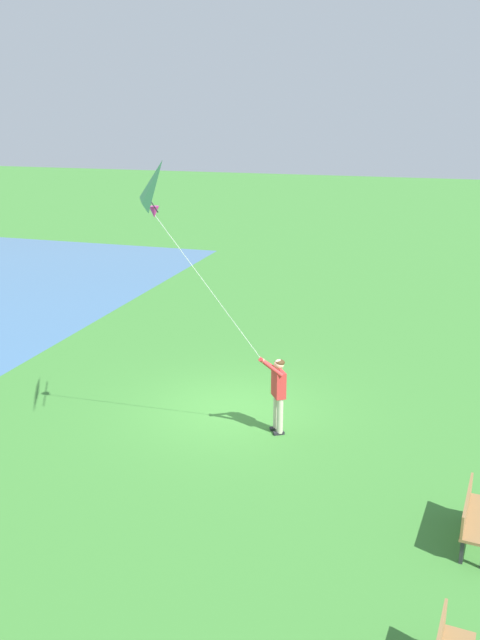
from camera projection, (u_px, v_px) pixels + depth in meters
ground_plane at (230, 409)px, 16.61m from camera, size 120.00×120.00×0.00m
person_kite_flyer at (278, 389)px, 15.13m from camera, size 0.62×0.54×1.83m
flying_kite at (163, 188)px, 13.17m from camera, size 2.29×1.98×4.25m
park_bench_near_walkway at (473, 515)px, 11.40m from camera, size 0.59×1.54×0.88m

